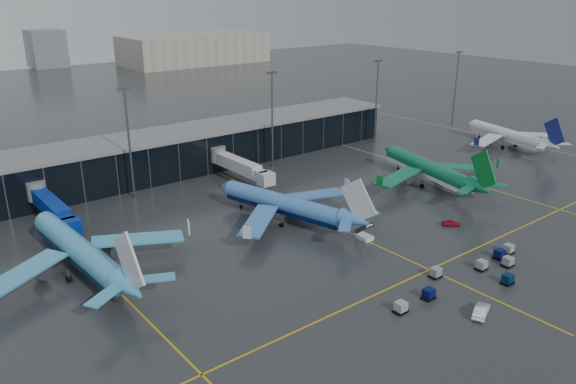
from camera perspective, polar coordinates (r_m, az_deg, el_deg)
ground at (r=102.74m, az=4.08°, el=-6.44°), size 600.00×600.00×0.00m
terminal_pier at (r=149.31m, az=-12.11°, el=3.91°), size 142.00×17.00×10.70m
jet_bridges at (r=120.99m, az=-22.80°, el=-1.50°), size 94.00×27.50×7.20m
flood_masts at (r=139.21m, az=-8.26°, el=6.56°), size 203.00×0.50×25.50m
distant_hangars at (r=357.69m, az=-20.37°, el=12.86°), size 260.00×71.00×22.00m
taxi_lines at (r=115.98m, az=4.21°, el=-3.24°), size 220.00×120.00×0.02m
airliner_arkefly at (r=100.37m, az=-20.64°, el=-4.25°), size 39.98×44.97×13.25m
airliner_klm_near at (r=115.04m, az=-0.57°, el=-0.11°), size 43.48×47.03×12.24m
airliner_aer_lingus at (r=141.63m, az=14.08°, el=3.27°), size 45.44×49.08×12.71m
airliner_ba at (r=183.81m, az=21.36°, el=6.11°), size 41.84×45.19×11.70m
baggage_carts at (r=100.16m, az=18.31°, el=-7.73°), size 33.00×10.22×1.70m
mobile_airstair at (r=109.61m, az=7.77°, el=-4.37°), size 2.29×3.26×3.45m
service_van_red at (r=119.33m, az=16.23°, el=-3.02°), size 3.63×3.58×1.24m
service_van_white at (r=89.37m, az=19.03°, el=-11.32°), size 5.23×3.50×1.63m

